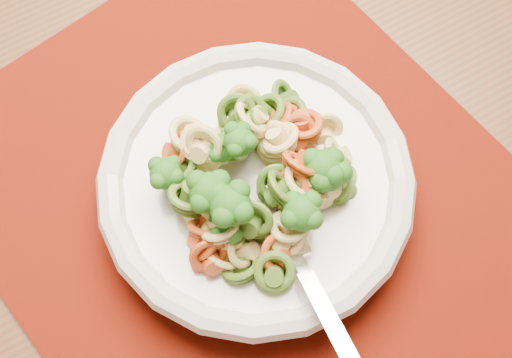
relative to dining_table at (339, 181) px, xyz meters
The scene contains 5 objects.
dining_table is the anchor object (origin of this frame).
placemat 0.14m from the dining_table, 97.54° to the right, with size 0.48×0.37×0.00m, color #5A0F03.
pasta_bowl 0.16m from the dining_table, 107.22° to the right, with size 0.23×0.23×0.04m.
pasta_broccoli_heap 0.18m from the dining_table, 107.22° to the right, with size 0.20×0.20×0.06m, color #D5BC69, non-canonical shape.
fork 0.19m from the dining_table, 80.16° to the right, with size 0.19×0.02×0.01m, color silver, non-canonical shape.
Camera 1 is at (0.56, -0.83, 1.25)m, focal length 50.00 mm.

